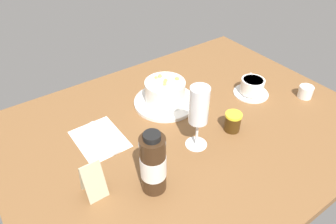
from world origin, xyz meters
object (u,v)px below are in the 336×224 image
creamer_jug (305,92)px  menu_card (92,179)px  wine_glass (199,108)px  porridge_bowl (165,93)px  jam_jar (233,122)px  coffee_cup (252,87)px  cutlery_setting (100,140)px  sauce_bottle_brown (153,164)px

creamer_jug → menu_card: size_ratio=0.54×
wine_glass → porridge_bowl: bearing=-100.8°
porridge_bowl → jam_jar: size_ratio=3.48×
creamer_jug → menu_card: bearing=-3.4°
menu_card → coffee_cup: bearing=-173.2°
cutlery_setting → wine_glass: 31.09cm
creamer_jug → jam_jar: size_ratio=0.91×
porridge_bowl → cutlery_setting: bearing=8.4°
jam_jar → sauce_bottle_brown: bearing=8.2°
coffee_cup → wine_glass: bearing=15.3°
coffee_cup → jam_jar: (19.32, 10.04, 0.25)cm
cutlery_setting → creamer_jug: 71.37cm
wine_glass → jam_jar: wine_glass is taller
creamer_jug → sauce_bottle_brown: sauce_bottle_brown is taller
wine_glass → jam_jar: 16.58cm
porridge_bowl → creamer_jug: porridge_bowl is taller
porridge_bowl → cutlery_setting: porridge_bowl is taller
cutlery_setting → coffee_cup: bearing=170.7°
porridge_bowl → sauce_bottle_brown: 35.60cm
porridge_bowl → coffee_cup: 31.05cm
cutlery_setting → jam_jar: jam_jar is taller
sauce_bottle_brown → creamer_jug: bearing=-177.8°
wine_glass → sauce_bottle_brown: size_ratio=1.10×
coffee_cup → sauce_bottle_brown: (50.70, 14.56, 5.52)cm
porridge_bowl → sauce_bottle_brown: size_ratio=1.18×
sauce_bottle_brown → cutlery_setting: bearing=-81.0°
coffee_cup → wine_glass: size_ratio=0.62×
creamer_jug → porridge_bowl: bearing=-30.6°
cutlery_setting → creamer_jug: creamer_jug is taller
coffee_cup → wine_glass: 35.14cm
creamer_jug → menu_card: (77.28, -4.55, 2.85)cm
coffee_cup → creamer_jug: 18.36cm
porridge_bowl → jam_jar: (-8.96, 22.80, -1.06)cm
porridge_bowl → menu_card: (35.23, 20.32, 0.91)cm
cutlery_setting → sauce_bottle_brown: bearing=99.0°
creamer_jug → wine_glass: (46.17, -3.27, 10.99)cm
coffee_cup → sauce_bottle_brown: bearing=16.0°
wine_glass → menu_card: wine_glass is taller
cutlery_setting → creamer_jug: (-68.18, 21.01, 1.93)cm
porridge_bowl → menu_card: menu_card is taller
creamer_jug → sauce_bottle_brown: (64.48, 2.45, 6.14)cm
cutlery_setting → sauce_bottle_brown: (-3.70, 23.46, 8.07)cm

